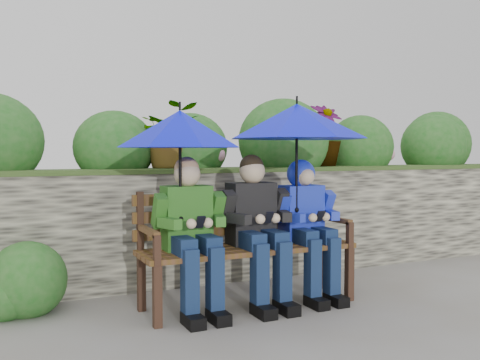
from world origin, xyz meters
name	(u,v)px	position (x,y,z in m)	size (l,w,h in m)	color
ground	(245,300)	(0.00, 0.00, 0.00)	(60.00, 60.00, 0.00)	gray
garden_backdrop	(182,205)	(0.02, 1.60, 0.61)	(8.00, 2.88, 1.75)	#2E2D28
park_bench	(245,239)	(-0.04, -0.08, 0.50)	(1.67, 0.49, 0.88)	#352016
boy_left	(191,227)	(-0.51, -0.16, 0.63)	(0.52, 0.60, 1.14)	#317119
boy_middle	(257,222)	(0.02, -0.16, 0.64)	(0.53, 0.62, 1.16)	black
boy_right	(307,216)	(0.48, -0.14, 0.66)	(0.50, 0.60, 1.11)	#1B21B4
umbrella_left	(180,129)	(-0.59, -0.15, 1.34)	(0.90, 0.90, 0.86)	#010BE4
umbrella_right	(297,121)	(0.38, -0.15, 1.42)	(1.11, 1.11, 0.92)	#010BE4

